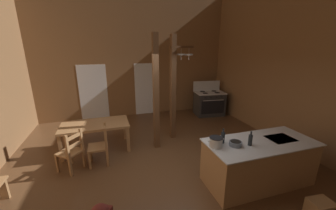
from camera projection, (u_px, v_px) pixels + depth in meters
name	position (u px, v px, depth m)	size (l,w,h in m)	color
ground_plane	(165.00, 170.00, 4.52)	(7.95, 8.71, 0.10)	brown
wall_back	(135.00, 56.00, 7.54)	(7.95, 0.14, 4.65)	brown
wall_right	(305.00, 61.00, 4.89)	(0.14, 8.71, 4.65)	brown
glazed_door_back_left	(94.00, 92.00, 7.38)	(1.00, 0.01, 2.05)	white
glazed_panel_back_right	(145.00, 89.00, 7.94)	(0.84, 0.01, 2.05)	white
kitchen_island	(258.00, 162.00, 3.95)	(2.16, 0.96, 0.90)	#9E7044
stove_range	(209.00, 103.00, 7.99)	(1.22, 0.92, 1.32)	#2C2C2C
support_post_with_pot_rack	(174.00, 85.00, 5.64)	(0.68, 0.27, 3.00)	brown
support_post_center	(156.00, 94.00, 5.07)	(0.14, 0.14, 3.00)	brown
step_stool	(320.00, 208.00, 3.18)	(0.38, 0.31, 0.30)	#9E7044
dining_table	(95.00, 127.00, 5.18)	(1.71, 0.91, 0.74)	#9E7044
ladderback_chair_near_window	(100.00, 146.00, 4.60)	(0.44, 0.44, 0.95)	#9E7044
ladderback_chair_by_post	(71.00, 152.00, 4.33)	(0.62, 0.62, 0.95)	#9E7044
stockpot_on_counter	(216.00, 142.00, 3.61)	(0.32, 0.25, 0.18)	silver
mixing_bowl_on_counter	(235.00, 143.00, 3.66)	(0.23, 0.23, 0.08)	slate
bottle_tall_on_counter	(250.00, 140.00, 3.65)	(0.07, 0.07, 0.28)	#1E2328
bottle_short_on_counter	(223.00, 137.00, 3.74)	(0.07, 0.07, 0.29)	#1E2328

